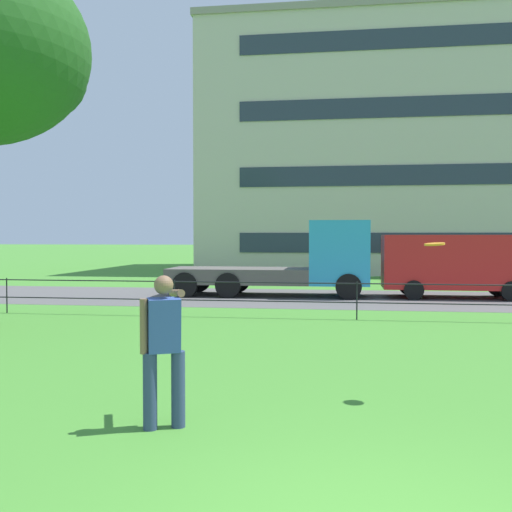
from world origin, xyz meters
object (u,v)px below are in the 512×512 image
flatbed_truck_center (299,263)px  apartment_building_background (474,153)px  panel_van_left (455,262)px  person_thrower (164,346)px  frisbee (435,244)px

flatbed_truck_center → apartment_building_background: bearing=62.0°
flatbed_truck_center → apartment_building_background: size_ratio=0.22×
apartment_building_background → panel_van_left: bearing=-103.3°
person_thrower → apartment_building_background: (10.28, 34.17, 6.59)m
frisbee → panel_van_left: panel_van_left is taller
frisbee → panel_van_left: bearing=79.0°
frisbee → flatbed_truck_center: bearing=101.6°
frisbee → flatbed_truck_center: (-2.84, 13.83, -0.87)m
person_thrower → panel_van_left: bearing=69.3°
apartment_building_background → person_thrower: bearing=-106.8°
flatbed_truck_center → panel_van_left: (5.54, 0.12, 0.05)m
panel_van_left → apartment_building_background: apartment_building_background is taller
person_thrower → frisbee: frisbee is taller
apartment_building_background → frisbee: bearing=-102.3°
frisbee → flatbed_truck_center: 14.15m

